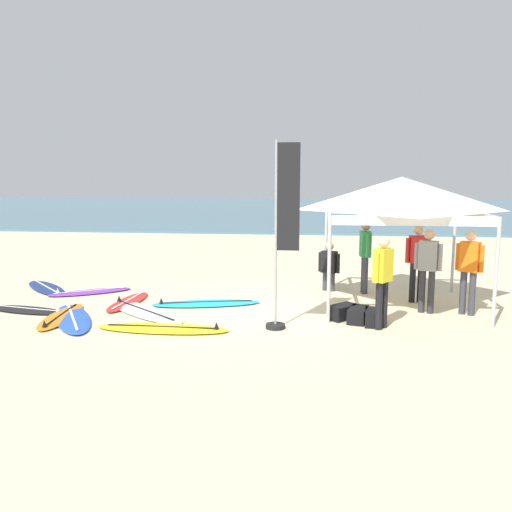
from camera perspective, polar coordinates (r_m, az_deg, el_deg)
name	(u,v)px	position (r m, az deg, el deg)	size (l,w,h in m)	color
ground_plane	(269,310)	(11.10, 1.36, -5.84)	(80.00, 80.00, 0.00)	beige
sea	(303,209)	(42.76, 5.10, 5.04)	(80.00, 36.00, 0.10)	teal
canopy_tent	(401,194)	(11.54, 15.36, 6.42)	(3.13, 3.13, 2.75)	#B7B7BC
surfboard_yellow	(163,328)	(9.84, -9.97, -7.67)	(2.44, 0.69, 0.19)	yellow
surfboard_black	(27,310)	(11.95, -23.43, -5.32)	(1.97, 0.88, 0.19)	black
surfboard_red	(128,302)	(12.00, -13.58, -4.78)	(0.63, 1.90, 0.19)	red
surfboard_navy	(46,288)	(14.03, -21.61, -3.21)	(1.94, 1.98, 0.19)	navy
surfboard_cyan	(206,303)	(11.57, -5.43, -5.09)	(2.42, 1.17, 0.19)	#23B2CC
surfboard_blue	(73,318)	(10.94, -19.13, -6.35)	(1.72, 2.35, 0.19)	blue
surfboard_orange	(61,316)	(11.16, -20.23, -6.11)	(0.75, 2.05, 0.19)	orange
surfboard_white	(144,311)	(11.11, -11.96, -5.82)	(2.37, 2.18, 0.19)	white
surfboard_purple	(91,292)	(13.23, -17.37, -3.69)	(1.90, 1.45, 0.19)	purple
person_green	(365,252)	(12.74, 11.66, 0.42)	(0.26, 0.55, 1.71)	#383842
person_red	(418,258)	(12.10, 16.99, -0.21)	(0.54, 0.27, 1.71)	black
person_orange	(469,266)	(11.36, 21.95, -1.03)	(0.48, 0.38, 1.71)	#383842
person_yellow	(383,276)	(9.85, 13.46, -2.05)	(0.39, 0.46, 1.71)	black
person_grey	(428,265)	(11.23, 18.00, -0.94)	(0.52, 0.34, 1.71)	#2D2D33
person_black	(329,264)	(12.91, 7.86, -0.87)	(0.51, 0.35, 1.20)	#383842
banner_flag	(282,243)	(9.49, 2.84, 1.35)	(0.60, 0.36, 3.40)	#99999E
gear_bag_near_tent	(358,315)	(10.37, 10.93, -6.24)	(0.60, 0.32, 0.28)	black
gear_bag_by_pole	(374,317)	(10.26, 12.55, -6.46)	(0.60, 0.32, 0.28)	black
gear_bag_on_sand	(343,312)	(10.54, 9.32, -5.95)	(0.60, 0.32, 0.28)	black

